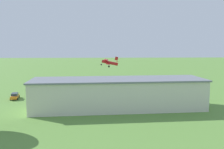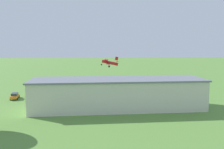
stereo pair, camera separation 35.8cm
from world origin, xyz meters
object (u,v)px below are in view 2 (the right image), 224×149
car_blue (43,94)px  person_beside_truck (185,92)px  car_orange (15,96)px  person_watching_takeoff (62,93)px  person_by_parked_cars (170,92)px  hangar (118,94)px  biplane (109,63)px

car_blue → person_beside_truck: size_ratio=2.63×
car_orange → person_watching_takeoff: (-12.30, -4.32, -0.06)m
person_by_parked_cars → person_beside_truck: (-4.78, -0.74, -0.05)m
hangar → car_blue: size_ratio=9.29×
hangar → car_blue: bearing=-32.2°
hangar → person_beside_truck: bearing=-144.3°
car_blue → car_orange: (7.30, 1.72, -0.01)m
biplane → car_orange: biplane is taller
person_beside_truck → biplane: bearing=-44.3°
car_orange → person_by_parked_cars: size_ratio=2.68×
person_by_parked_cars → person_watching_takeoff: (32.08, -0.89, -0.08)m
person_by_parked_cars → person_watching_takeoff: 32.09m
car_blue → person_beside_truck: bearing=-176.7°
person_by_parked_cars → biplane: bearing=-52.1°
hangar → person_beside_truck: size_ratio=24.40×
person_by_parked_cars → hangar: bearing=41.5°
biplane → person_by_parked_cars: biplane is taller
person_beside_truck → car_orange: bearing=4.8°
car_blue → car_orange: car_blue is taller
hangar → person_watching_takeoff: size_ratio=25.04×
car_orange → person_watching_takeoff: 13.03m
person_watching_takeoff → person_beside_truck: bearing=179.8°
car_orange → person_by_parked_cars: 44.51m
person_by_parked_cars → person_watching_takeoff: bearing=-1.6°
person_beside_truck → car_blue: bearing=3.3°
car_orange → person_by_parked_cars: (-44.37, -3.43, 0.02)m
person_by_parked_cars → car_orange: bearing=4.4°
car_blue → car_orange: bearing=13.2°
biplane → car_blue: 31.97m
person_by_parked_cars → car_blue: bearing=2.6°
hangar → biplane: size_ratio=5.07×
hangar → person_by_parked_cars: bearing=-138.5°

